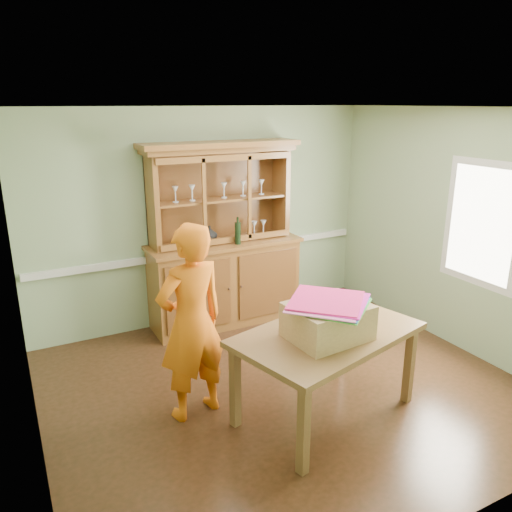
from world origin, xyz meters
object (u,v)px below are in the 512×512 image
dining_table (327,341)px  cardboard_box (328,321)px  china_hutch (224,262)px  person (191,323)px

dining_table → cardboard_box: cardboard_box is taller
china_hutch → cardboard_box: size_ratio=3.54×
china_hutch → dining_table: bearing=-90.2°
china_hutch → dining_table: size_ratio=1.26×
dining_table → china_hutch: bearing=75.2°
china_hutch → person: bearing=-121.8°
dining_table → cardboard_box: size_ratio=2.81×
cardboard_box → china_hutch: bearing=88.1°
cardboard_box → person: person is taller
cardboard_box → person: (-0.99, 0.64, -0.07)m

